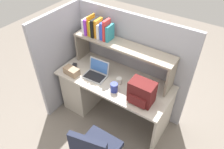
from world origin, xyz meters
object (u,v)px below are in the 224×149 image
object	(u,v)px
laptop	(96,73)
tissue_box	(71,71)
computer_mouse	(74,66)
snack_canister	(114,87)
backpack	(142,93)
paper_cup	(119,81)

from	to	relation	value
laptop	tissue_box	size ratio (longest dim) A/B	1.47
laptop	computer_mouse	xyz separation A→B (m)	(-0.39, -0.02, -0.03)
computer_mouse	snack_canister	size ratio (longest dim) A/B	0.86
laptop	tissue_box	bearing A→B (deg)	-151.47
laptop	backpack	xyz separation A→B (m)	(0.74, -0.09, 0.09)
computer_mouse	snack_canister	distance (m)	0.77
backpack	computer_mouse	distance (m)	1.14
tissue_box	laptop	bearing A→B (deg)	33.03
laptop	snack_canister	world-z (taller)	laptop
snack_canister	paper_cup	bearing A→B (deg)	99.04
laptop	snack_canister	distance (m)	0.39
paper_cup	tissue_box	xyz separation A→B (m)	(-0.66, -0.20, 0.01)
laptop	tissue_box	xyz separation A→B (m)	(-0.31, -0.17, -0.00)
laptop	snack_canister	bearing A→B (deg)	-18.56
paper_cup	snack_canister	world-z (taller)	snack_canister
paper_cup	backpack	bearing A→B (deg)	-17.88
backpack	paper_cup	distance (m)	0.42
paper_cup	laptop	bearing A→B (deg)	-174.14
backpack	tissue_box	distance (m)	1.06
laptop	snack_canister	xyz separation A→B (m)	(0.37, -0.13, 0.01)
backpack	paper_cup	size ratio (longest dim) A/B	3.51
backpack	computer_mouse	size ratio (longest dim) A/B	2.88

